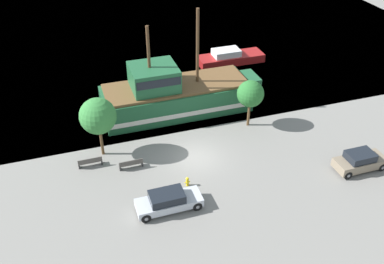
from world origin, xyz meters
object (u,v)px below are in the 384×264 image
(parked_car_curb_mid, at_px, (360,161))
(parked_car_curb_front, at_px, (168,201))
(bench_promenade_east, at_px, (90,162))
(moored_boat_dockside, at_px, (230,57))
(bench_promenade_west, at_px, (131,164))
(pirate_ship, at_px, (175,94))
(fire_hydrant, at_px, (187,181))

(parked_car_curb_mid, bearing_deg, parked_car_curb_front, 178.46)
(parked_car_curb_front, bearing_deg, parked_car_curb_mid, -1.54)
(parked_car_curb_front, bearing_deg, bench_promenade_east, 125.28)
(parked_car_curb_front, height_order, parked_car_curb_mid, parked_car_curb_mid)
(moored_boat_dockside, relative_size, bench_promenade_west, 4.11)
(parked_car_curb_front, relative_size, parked_car_curb_mid, 1.14)
(pirate_ship, relative_size, parked_car_curb_mid, 3.70)
(moored_boat_dockside, bearing_deg, pirate_ship, -137.27)
(parked_car_curb_front, xyz_separation_m, fire_hydrant, (2.04, 1.96, -0.32))
(parked_car_curb_front, bearing_deg, moored_boat_dockside, 57.69)
(parked_car_curb_mid, distance_m, fire_hydrant, 13.83)
(moored_boat_dockside, xyz_separation_m, bench_promenade_west, (-15.10, -15.98, -0.19))
(pirate_ship, xyz_separation_m, moored_boat_dockside, (9.26, 8.55, -1.19))
(moored_boat_dockside, relative_size, parked_car_curb_front, 1.66)
(pirate_ship, height_order, fire_hydrant, pirate_ship)
(pirate_ship, relative_size, fire_hydrant, 20.04)
(pirate_ship, xyz_separation_m, fire_hydrant, (-2.20, -10.82, -1.42))
(parked_car_curb_mid, bearing_deg, pirate_ship, 130.88)
(fire_hydrant, bearing_deg, moored_boat_dockside, 59.40)
(pirate_ship, bearing_deg, bench_promenade_east, -145.35)
(pirate_ship, distance_m, moored_boat_dockside, 12.66)
(moored_boat_dockside, height_order, parked_car_curb_front, moored_boat_dockside)
(fire_hydrant, xyz_separation_m, bench_promenade_west, (-3.65, 3.38, 0.03))
(parked_car_curb_front, bearing_deg, fire_hydrant, 43.95)
(parked_car_curb_mid, bearing_deg, moored_boat_dockside, 95.70)
(moored_boat_dockside, bearing_deg, fire_hydrant, -120.60)
(bench_promenade_east, distance_m, bench_promenade_west, 3.33)
(parked_car_curb_mid, height_order, fire_hydrant, parked_car_curb_mid)
(pirate_ship, distance_m, parked_car_curb_front, 13.51)
(moored_boat_dockside, bearing_deg, bench_promenade_west, -133.37)
(fire_hydrant, xyz_separation_m, bench_promenade_east, (-6.72, 4.66, 0.04))
(parked_car_curb_front, bearing_deg, bench_promenade_west, 106.78)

